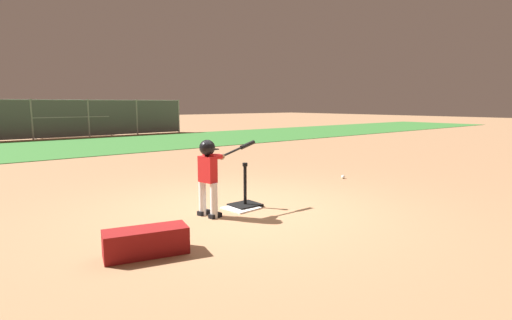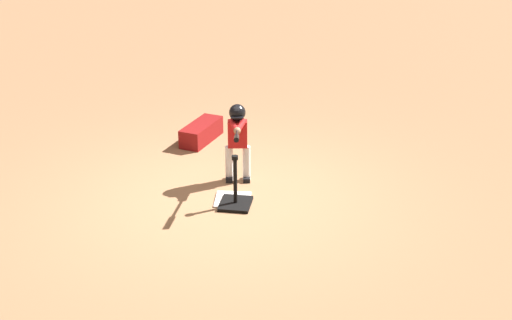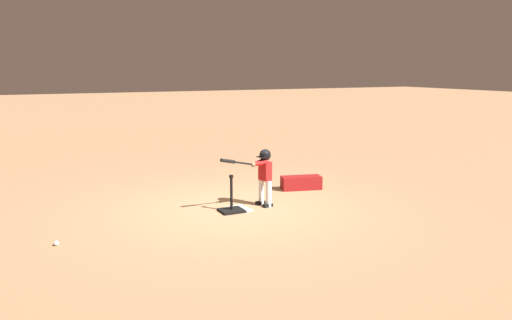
{
  "view_description": "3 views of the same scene",
  "coord_description": "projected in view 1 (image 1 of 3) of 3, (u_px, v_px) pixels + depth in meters",
  "views": [
    {
      "loc": [
        -3.46,
        -4.5,
        1.55
      ],
      "look_at": [
        0.11,
        -0.14,
        0.75
      ],
      "focal_mm": 28.0,
      "sensor_mm": 36.0,
      "label": 1
    },
    {
      "loc": [
        7.86,
        1.66,
        4.1
      ],
      "look_at": [
        0.06,
        0.4,
        0.59
      ],
      "focal_mm": 50.0,
      "sensor_mm": 36.0,
      "label": 2
    },
    {
      "loc": [
        3.51,
        8.1,
        2.54
      ],
      "look_at": [
        -0.28,
        0.28,
        0.93
      ],
      "focal_mm": 35.0,
      "sensor_mm": 36.0,
      "label": 3
    }
  ],
  "objects": [
    {
      "name": "bleachers_center",
      "position": [
        68.0,
        126.0,
        18.99
      ],
      "size": [
        3.34,
        1.93,
        0.97
      ],
      "color": "#ADAFB7",
      "rests_on": "ground_plane"
    },
    {
      "name": "backstop_fence",
      "position": [
        32.0,
        118.0,
        17.2
      ],
      "size": [
        14.26,
        0.08,
        1.75
      ],
      "color": "#9E9EA3",
      "rests_on": "ground_plane"
    },
    {
      "name": "grass_outfield_strip",
      "position": [
        58.0,
        148.0,
        14.07
      ],
      "size": [
        56.0,
        6.53,
        0.02
      ],
      "primitive_type": "cube",
      "color": "#33702D",
      "rests_on": "ground_plane"
    },
    {
      "name": "equipment_bag",
      "position": [
        146.0,
        242.0,
        4.1
      ],
      "size": [
        0.89,
        0.52,
        0.28
      ],
      "primitive_type": "cube",
      "rotation": [
        0.0,
        0.0,
        -0.25
      ],
      "color": "maroon",
      "rests_on": "ground_plane"
    },
    {
      "name": "batting_tee",
      "position": [
        245.0,
        200.0,
        6.04
      ],
      "size": [
        0.42,
        0.38,
        0.67
      ],
      "color": "black",
      "rests_on": "ground_plane"
    },
    {
      "name": "home_plate",
      "position": [
        241.0,
        208.0,
        5.92
      ],
      "size": [
        0.48,
        0.48,
        0.02
      ],
      "primitive_type": "cube",
      "rotation": [
        0.0,
        0.0,
        0.1
      ],
      "color": "white",
      "rests_on": "ground_plane"
    },
    {
      "name": "baseball",
      "position": [
        343.0,
        177.0,
        8.29
      ],
      "size": [
        0.07,
        0.07,
        0.07
      ],
      "primitive_type": "sphere",
      "color": "white",
      "rests_on": "ground_plane"
    },
    {
      "name": "batter_child",
      "position": [
        210.0,
        168.0,
        5.46
      ],
      "size": [
        1.06,
        0.37,
        1.07
      ],
      "color": "silver",
      "rests_on": "ground_plane"
    },
    {
      "name": "ground_plane",
      "position": [
        244.0,
        210.0,
        5.83
      ],
      "size": [
        90.0,
        90.0,
        0.0
      ],
      "primitive_type": "plane",
      "color": "#99704C"
    }
  ]
}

